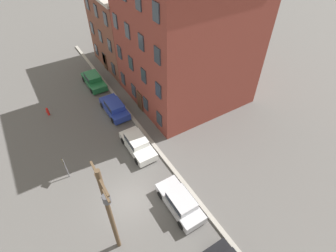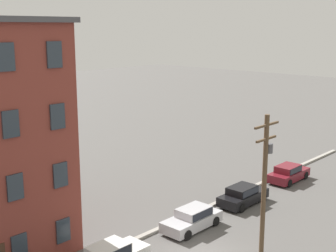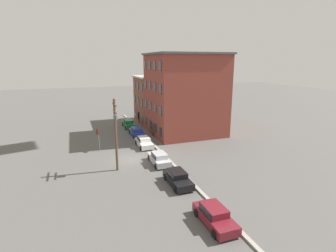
% 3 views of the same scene
% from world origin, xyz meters
% --- Properties ---
extents(ground_plane, '(200.00, 200.00, 0.00)m').
position_xyz_m(ground_plane, '(0.00, 0.00, 0.00)').
color(ground_plane, '#565451').
extents(kerb_strip, '(56.00, 0.36, 0.16)m').
position_xyz_m(kerb_strip, '(0.00, 4.50, 0.08)').
color(kerb_strip, '#9E998E').
rests_on(kerb_strip, ground_plane).
extents(apartment_corner, '(9.27, 10.49, 9.37)m').
position_xyz_m(apartment_corner, '(-19.60, 10.99, 4.70)').
color(apartment_corner, brown).
rests_on(apartment_corner, ground_plane).
extents(apartment_midblock, '(11.54, 12.01, 13.60)m').
position_xyz_m(apartment_midblock, '(-9.62, 11.75, 6.81)').
color(apartment_midblock, brown).
rests_on(apartment_midblock, ground_plane).
extents(car_green, '(4.40, 1.92, 1.43)m').
position_xyz_m(car_green, '(-16.79, 3.29, 0.75)').
color(car_green, '#1E6638').
rests_on(car_green, ground_plane).
extents(car_blue, '(4.40, 1.92, 1.43)m').
position_xyz_m(car_blue, '(-10.51, 3.34, 0.75)').
color(car_blue, '#233899').
rests_on(car_blue, ground_plane).
extents(car_white, '(4.40, 1.92, 1.43)m').
position_xyz_m(car_white, '(-4.48, 3.02, 0.75)').
color(car_white, silver).
rests_on(car_white, ground_plane).
extents(car_silver, '(4.40, 1.92, 1.43)m').
position_xyz_m(car_silver, '(2.59, 3.05, 0.75)').
color(car_silver, '#B7B7BC').
rests_on(car_silver, ground_plane).
extents(caution_sign, '(0.88, 0.08, 2.39)m').
position_xyz_m(caution_sign, '(-4.74, -3.37, 1.58)').
color(caution_sign, slate).
rests_on(caution_sign, ground_plane).
extents(utility_pole, '(2.40, 0.44, 8.32)m').
position_xyz_m(utility_pole, '(2.80, -2.11, 4.68)').
color(utility_pole, brown).
rests_on(utility_pole, ground_plane).
extents(fire_hydrant, '(0.24, 0.34, 0.96)m').
position_xyz_m(fire_hydrant, '(-13.93, -2.89, 0.48)').
color(fire_hydrant, red).
rests_on(fire_hydrant, ground_plane).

